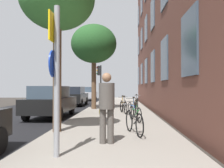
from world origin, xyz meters
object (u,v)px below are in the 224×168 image
object	(u,v)px
pedestrian_1	(102,97)
pedestrian_2	(105,95)
bicycle_4	(123,105)
bicycle_2	(133,109)
car_2	(74,96)
sign_post	(56,70)
tree_near	(57,0)
pedestrian_0	(107,103)
bicycle_1	(135,113)
tree_far	(94,44)
bicycle_3	(124,106)
traffic_light	(100,78)
car_1	(51,101)
bicycle_5	(137,103)
bicycle_0	(134,122)
car_3	(87,93)

from	to	relation	value
pedestrian_1	pedestrian_2	world-z (taller)	pedestrian_1
bicycle_4	pedestrian_1	size ratio (longest dim) A/B	1.01
bicycle_2	pedestrian_2	distance (m)	6.24
car_2	sign_post	bearing A→B (deg)	-80.42
tree_near	pedestrian_0	size ratio (longest dim) A/B	2.99
sign_post	pedestrian_1	world-z (taller)	sign_post
bicycle_1	tree_far	bearing A→B (deg)	112.08
tree_far	pedestrian_0	world-z (taller)	tree_far
sign_post	pedestrian_2	world-z (taller)	sign_post
bicycle_3	car_2	size ratio (longest dim) A/B	0.38
traffic_light	car_1	world-z (taller)	traffic_light
bicycle_2	car_1	xyz separation A→B (m)	(-4.21, 0.47, 0.33)
bicycle_4	bicycle_5	xyz separation A→B (m)	(0.97, 1.87, 0.01)
sign_post	car_2	xyz separation A→B (m)	(-2.67, 15.80, -1.08)
tree_near	car_1	size ratio (longest dim) A/B	1.22
tree_near	bicycle_4	bearing A→B (deg)	72.86
bicycle_0	bicycle_5	xyz separation A→B (m)	(0.70, 9.45, -0.00)
bicycle_4	bicycle_0	bearing A→B (deg)	-87.95
bicycle_5	sign_post	bearing A→B (deg)	-101.64
sign_post	bicycle_2	size ratio (longest dim) A/B	1.82
bicycle_1	pedestrian_1	size ratio (longest dim) A/B	1.04
tree_near	bicycle_4	distance (m)	8.52
bicycle_1	car_2	bearing A→B (deg)	114.02
car_1	bicycle_3	bearing A→B (deg)	16.60
tree_near	pedestrian_0	bearing A→B (deg)	-43.57
tree_near	bicycle_1	xyz separation A→B (m)	(2.70, 2.51, -3.98)
car_1	bicycle_4	bearing A→B (deg)	34.86
traffic_light	tree_near	size ratio (longest dim) A/B	0.61
tree_far	bicycle_2	size ratio (longest dim) A/B	3.31
tree_near	bicycle_4	size ratio (longest dim) A/B	3.34
bicycle_5	pedestrian_0	distance (m)	10.83
bicycle_3	car_2	world-z (taller)	car_2
sign_post	pedestrian_2	bearing A→B (deg)	89.03
bicycle_2	bicycle_4	distance (m)	3.12
bicycle_0	bicycle_2	distance (m)	4.50
bicycle_3	car_1	xyz separation A→B (m)	(-3.77, -1.12, 0.33)
bicycle_5	pedestrian_0	xyz separation A→B (m)	(-1.47, -10.71, 0.65)
bicycle_0	bicycle_5	size ratio (longest dim) A/B	0.97
bicycle_0	car_2	xyz separation A→B (m)	(-4.43, 13.29, 0.34)
tree_far	bicycle_1	world-z (taller)	tree_far
traffic_light	pedestrian_2	xyz separation A→B (m)	(0.68, -2.67, -1.37)
sign_post	car_3	xyz separation A→B (m)	(-2.67, 24.13, -1.08)
traffic_light	bicycle_2	world-z (taller)	traffic_light
traffic_light	bicycle_3	distance (m)	7.56
pedestrian_0	pedestrian_1	world-z (taller)	pedestrian_0
tree_near	bicycle_5	world-z (taller)	tree_near
bicycle_3	bicycle_2	bearing A→B (deg)	-74.62
sign_post	bicycle_3	bearing A→B (deg)	80.04
bicycle_3	pedestrian_0	world-z (taller)	pedestrian_0
tree_far	bicycle_3	xyz separation A→B (m)	(1.98, -2.83, -3.99)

